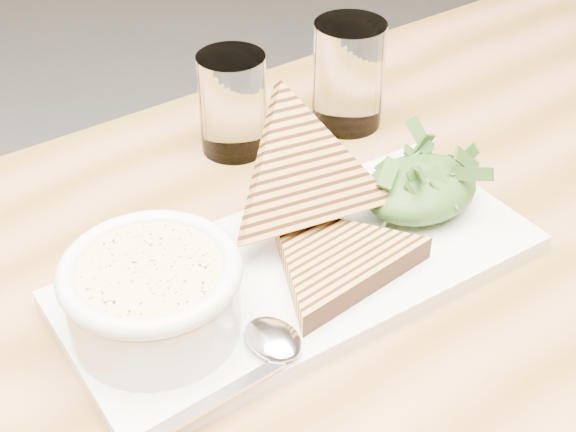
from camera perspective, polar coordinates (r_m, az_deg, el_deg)
table_top at (r=0.68m, az=9.56°, el=-5.65°), size 1.15×0.78×0.04m
table_leg_br at (r=1.39m, az=13.77°, el=-0.68°), size 0.06×0.06×0.71m
platter at (r=0.65m, az=1.05°, el=-3.84°), size 0.40×0.20×0.01m
soup_bowl at (r=0.58m, az=-9.47°, el=-6.14°), size 0.12×0.12×0.05m
soup at (r=0.57m, az=-9.77°, el=-3.98°), size 0.10×0.10×0.01m
bowl_rim at (r=0.56m, az=-9.79°, el=-3.83°), size 0.13×0.13×0.01m
sandwich_flat at (r=0.64m, az=3.35°, el=-3.13°), size 0.17×0.17×0.02m
sandwich_lean at (r=0.65m, az=1.14°, el=2.78°), size 0.19×0.20×0.18m
salad_base at (r=0.70m, az=9.39°, el=1.94°), size 0.11×0.08×0.04m
arugula_pile at (r=0.70m, az=9.44°, el=2.36°), size 0.11×0.10×0.05m
spoon_bowl at (r=0.58m, az=-1.07°, el=-8.72°), size 0.04×0.05×0.01m
spoon_handle at (r=0.54m, az=-5.72°, el=-13.17°), size 0.12×0.01×0.00m
glass_near at (r=0.79m, az=-3.95°, el=7.98°), size 0.07×0.07×0.10m
glass_far at (r=0.83m, az=4.31°, el=9.99°), size 0.07×0.07×0.11m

